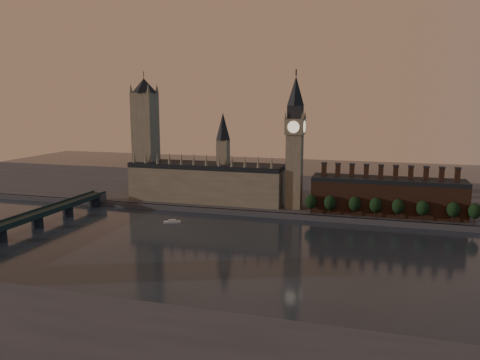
{
  "coord_description": "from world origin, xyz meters",
  "views": [
    {
      "loc": [
        70.22,
        -247.91,
        88.31
      ],
      "look_at": [
        -18.06,
        55.0,
        34.0
      ],
      "focal_mm": 35.0,
      "sensor_mm": 36.0,
      "label": 1
    }
  ],
  "objects_px": {
    "big_ben": "(295,141)",
    "westminster_bridge": "(16,224)",
    "river_boat": "(172,222)",
    "victoria_tower": "(146,134)"
  },
  "relations": [
    {
      "from": "big_ben",
      "to": "westminster_bridge",
      "type": "relative_size",
      "value": 0.54
    },
    {
      "from": "big_ben",
      "to": "river_boat",
      "type": "xyz_separation_m",
      "value": [
        -79.26,
        -55.82,
        -55.9
      ]
    },
    {
      "from": "victoria_tower",
      "to": "westminster_bridge",
      "type": "bearing_deg",
      "value": -106.56
    },
    {
      "from": "river_boat",
      "to": "big_ben",
      "type": "bearing_deg",
      "value": 10.27
    },
    {
      "from": "victoria_tower",
      "to": "big_ben",
      "type": "bearing_deg",
      "value": -2.2
    },
    {
      "from": "victoria_tower",
      "to": "river_boat",
      "type": "relative_size",
      "value": 8.65
    },
    {
      "from": "big_ben",
      "to": "river_boat",
      "type": "relative_size",
      "value": 8.57
    },
    {
      "from": "big_ben",
      "to": "westminster_bridge",
      "type": "xyz_separation_m",
      "value": [
        -165.0,
        -112.7,
        -49.39
      ]
    },
    {
      "from": "big_ben",
      "to": "river_boat",
      "type": "bearing_deg",
      "value": -144.84
    },
    {
      "from": "big_ben",
      "to": "victoria_tower",
      "type": "bearing_deg",
      "value": 177.8
    }
  ]
}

